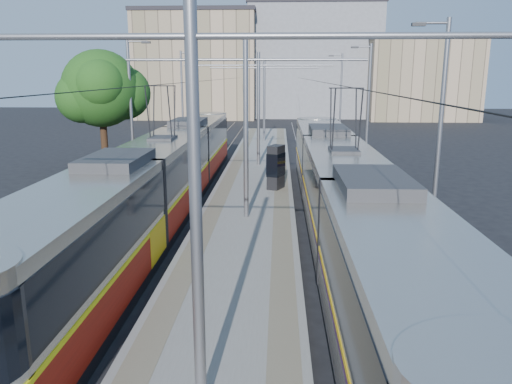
{
  "coord_description": "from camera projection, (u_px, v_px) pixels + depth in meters",
  "views": [
    {
      "loc": [
        1.3,
        -11.54,
        5.96
      ],
      "look_at": [
        0.45,
        6.89,
        1.6
      ],
      "focal_mm": 35.0,
      "sensor_mm": 36.0,
      "label": 1
    }
  ],
  "objects": [
    {
      "name": "ground",
      "position": [
        226.0,
        315.0,
        12.65
      ],
      "size": [
        160.0,
        160.0,
        0.0
      ],
      "primitive_type": "plane",
      "color": "black",
      "rests_on": "ground"
    },
    {
      "name": "platform",
      "position": [
        256.0,
        176.0,
        29.14
      ],
      "size": [
        4.0,
        50.0,
        0.3
      ],
      "primitive_type": "cube",
      "color": "gray",
      "rests_on": "ground"
    },
    {
      "name": "tactile_strip_left",
      "position": [
        232.0,
        173.0,
        29.17
      ],
      "size": [
        0.7,
        50.0,
        0.01
      ],
      "primitive_type": "cube",
      "color": "gray",
      "rests_on": "platform"
    },
    {
      "name": "tactile_strip_right",
      "position": [
        281.0,
        174.0,
        29.04
      ],
      "size": [
        0.7,
        50.0,
        0.01
      ],
      "primitive_type": "cube",
      "color": "gray",
      "rests_on": "platform"
    },
    {
      "name": "rails",
      "position": [
        256.0,
        179.0,
        29.17
      ],
      "size": [
        8.71,
        70.0,
        0.03
      ],
      "color": "gray",
      "rests_on": "ground"
    },
    {
      "name": "track_arrow",
      "position": [
        29.0,
        382.0,
        9.89
      ],
      "size": [
        1.2,
        5.0,
        0.01
      ],
      "primitive_type": "cube",
      "color": "silver",
      "rests_on": "ground"
    },
    {
      "name": "tram_left",
      "position": [
        164.0,
        176.0,
        21.37
      ],
      "size": [
        2.43,
        30.62,
        5.5
      ],
      "color": "black",
      "rests_on": "ground"
    },
    {
      "name": "tram_right",
      "position": [
        342.0,
        191.0,
        17.96
      ],
      "size": [
        2.43,
        28.77,
        5.5
      ],
      "color": "black",
      "rests_on": "ground"
    },
    {
      "name": "catenary",
      "position": [
        254.0,
        103.0,
        25.36
      ],
      "size": [
        9.2,
        70.0,
        7.0
      ],
      "color": "gray",
      "rests_on": "platform"
    },
    {
      "name": "street_lamps",
      "position": [
        259.0,
        103.0,
        32.1
      ],
      "size": [
        15.18,
        38.22,
        8.0
      ],
      "color": "gray",
      "rests_on": "ground"
    },
    {
      "name": "shelter",
      "position": [
        276.0,
        166.0,
        25.07
      ],
      "size": [
        0.97,
        1.16,
        2.21
      ],
      "rotation": [
        0.0,
        0.0,
        -0.42
      ],
      "color": "black",
      "rests_on": "platform"
    },
    {
      "name": "tree",
      "position": [
        107.0,
        90.0,
        30.35
      ],
      "size": [
        5.12,
        4.73,
        7.44
      ],
      "color": "#382314",
      "rests_on": "ground"
    },
    {
      "name": "building_left",
      "position": [
        199.0,
        65.0,
        69.77
      ],
      "size": [
        16.32,
        12.24,
        14.34
      ],
      "color": "tan",
      "rests_on": "ground"
    },
    {
      "name": "building_centre",
      "position": [
        312.0,
        61.0,
        72.79
      ],
      "size": [
        18.36,
        14.28,
        15.62
      ],
      "color": "gray",
      "rests_on": "ground"
    },
    {
      "name": "building_right",
      "position": [
        419.0,
        78.0,
        66.88
      ],
      "size": [
        14.28,
        10.2,
        10.88
      ],
      "color": "tan",
      "rests_on": "ground"
    }
  ]
}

